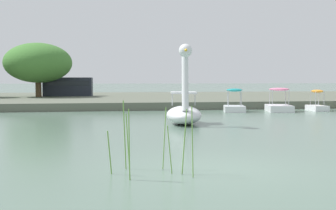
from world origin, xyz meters
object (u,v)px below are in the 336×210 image
at_px(pedal_boat_orange, 317,105).
at_px(tree_sapling_by_fence, 38,63).
at_px(swan_boat, 184,110).
at_px(parked_van, 68,86).
at_px(pedal_boat_teal, 234,106).
at_px(pedal_boat_pink, 279,105).

bearing_deg(pedal_boat_orange, tree_sapling_by_fence, 144.74).
distance_m(swan_boat, parked_van, 23.34).
bearing_deg(swan_boat, parked_van, 105.52).
bearing_deg(parked_van, tree_sapling_by_fence, -141.77).
bearing_deg(pedal_boat_teal, tree_sapling_by_fence, 135.20).
bearing_deg(pedal_boat_orange, pedal_boat_teal, 179.06).
xyz_separation_m(pedal_boat_orange, parked_van, (-16.60, 15.42, 1.06)).
height_order(pedal_boat_teal, pedal_boat_pink, pedal_boat_pink).
bearing_deg(pedal_boat_teal, parked_van, 125.70).
bearing_deg(pedal_boat_orange, swan_boat, -145.73).
distance_m(pedal_boat_teal, parked_van, 18.90).
relative_size(pedal_boat_teal, pedal_boat_pink, 0.83).
distance_m(pedal_boat_teal, pedal_boat_orange, 5.59).
bearing_deg(pedal_boat_pink, pedal_boat_teal, 173.90).
xyz_separation_m(pedal_boat_teal, pedal_boat_orange, (5.59, -0.09, 0.01)).
height_order(tree_sapling_by_fence, parked_van, tree_sapling_by_fence).
bearing_deg(pedal_boat_pink, tree_sapling_by_fence, 140.03).
distance_m(pedal_boat_teal, tree_sapling_by_fence, 19.25).
bearing_deg(swan_boat, pedal_boat_pink, 41.90).
xyz_separation_m(pedal_boat_orange, tree_sapling_by_fence, (-19.06, 13.48, 3.11)).
relative_size(pedal_boat_orange, tree_sapling_by_fence, 0.23).
distance_m(pedal_boat_teal, pedal_boat_pink, 2.87).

